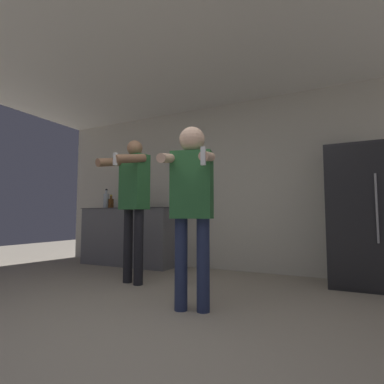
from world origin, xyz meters
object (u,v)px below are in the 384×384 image
object	(u,v)px
refrigerator	(355,216)
bottle_green_wine	(111,203)
bottle_tall_gin	(138,201)
bottle_red_label	(134,200)
person_woman_foreground	(192,196)
bottle_short_whiskey	(106,200)
person_man_side	(133,194)

from	to	relation	value
refrigerator	bottle_green_wine	world-z (taller)	refrigerator
bottle_tall_gin	bottle_red_label	xyz separation A→B (m)	(-0.09, -0.00, 0.03)
bottle_green_wine	person_woman_foreground	size ratio (longest dim) A/B	0.15
bottle_short_whiskey	bottle_red_label	bearing A→B (deg)	-0.00
bottle_green_wine	person_man_side	size ratio (longest dim) A/B	0.14
bottle_short_whiskey	bottle_red_label	world-z (taller)	bottle_red_label
bottle_short_whiskey	person_woman_foreground	size ratio (longest dim) A/B	0.21
refrigerator	person_woman_foreground	size ratio (longest dim) A/B	1.01
bottle_green_wine	person_woman_foreground	distance (m)	2.92
person_man_side	bottle_short_whiskey	bearing A→B (deg)	142.65
bottle_red_label	person_man_side	size ratio (longest dim) A/B	0.20
bottle_short_whiskey	bottle_tall_gin	bearing A→B (deg)	-0.00
bottle_red_label	person_woman_foreground	bearing A→B (deg)	-41.14
bottle_short_whiskey	person_man_side	bearing A→B (deg)	-37.35
person_man_side	bottle_red_label	bearing A→B (deg)	127.08
refrigerator	bottle_green_wine	size ratio (longest dim) A/B	6.81
bottle_tall_gin	bottle_short_whiskey	xyz separation A→B (m)	(-0.68, 0.00, 0.03)
person_man_side	bottle_green_wine	bearing A→B (deg)	140.40
refrigerator	bottle_red_label	distance (m)	3.23
bottle_red_label	person_man_side	xyz separation A→B (m)	(0.81, -1.07, -0.00)
bottle_green_wine	person_man_side	distance (m)	1.67
person_woman_foreground	refrigerator	bearing A→B (deg)	51.68
refrigerator	person_man_side	size ratio (longest dim) A/B	0.93
bottle_red_label	person_woman_foreground	size ratio (longest dim) A/B	0.22
bottle_tall_gin	bottle_green_wine	distance (m)	0.58
bottle_short_whiskey	bottle_red_label	xyz separation A→B (m)	(0.59, -0.00, -0.00)
bottle_tall_gin	person_woman_foreground	bearing A→B (deg)	-42.55
refrigerator	person_man_side	xyz separation A→B (m)	(-2.42, -1.05, 0.27)
bottle_short_whiskey	bottle_green_wine	size ratio (longest dim) A/B	1.43
refrigerator	person_woman_foreground	world-z (taller)	refrigerator
bottle_green_wine	bottle_red_label	size ratio (longest dim) A/B	0.67
bottle_tall_gin	bottle_red_label	size ratio (longest dim) A/B	0.83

